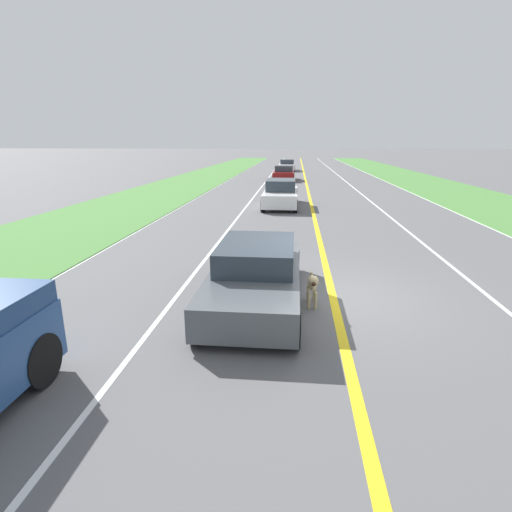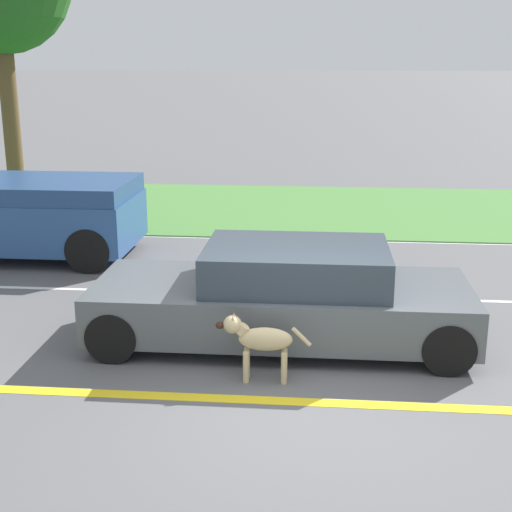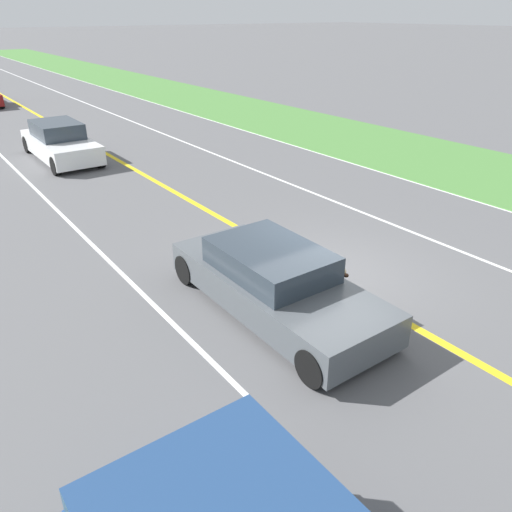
{
  "view_description": "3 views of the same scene",
  "coord_description": "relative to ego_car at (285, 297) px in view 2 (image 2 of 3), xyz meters",
  "views": [
    {
      "loc": [
        0.9,
        8.49,
        3.35
      ],
      "look_at": [
        1.63,
        1.09,
        1.21
      ],
      "focal_mm": 28.0,
      "sensor_mm": 36.0,
      "label": 1
    },
    {
      "loc": [
        -6.89,
        -0.05,
        3.53
      ],
      "look_at": [
        1.68,
        0.73,
        1.13
      ],
      "focal_mm": 50.0,
      "sensor_mm": 36.0,
      "label": 2
    },
    {
      "loc": [
        6.76,
        6.75,
        5.15
      ],
      "look_at": [
        1.71,
        -0.22,
        0.92
      ],
      "focal_mm": 35.0,
      "sensor_mm": 36.0,
      "label": 3
    }
  ],
  "objects": [
    {
      "name": "grass_verge_right",
      "position": [
        8.31,
        -0.36,
        -0.58
      ],
      "size": [
        6.0,
        160.0,
        0.03
      ],
      "primitive_type": "cube",
      "color": "#4C843D",
      "rests_on": "ground"
    },
    {
      "name": "centre_divider_line",
      "position": [
        -1.69,
        -0.36,
        -0.59
      ],
      "size": [
        0.18,
        160.0,
        0.01
      ],
      "primitive_type": "cube",
      "color": "yellow",
      "rests_on": "ground"
    },
    {
      "name": "ground_plane",
      "position": [
        -1.69,
        -0.36,
        -0.6
      ],
      "size": [
        400.0,
        400.0,
        0.0
      ],
      "primitive_type": "plane",
      "color": "#5B5B5E"
    },
    {
      "name": "lane_dash_same_dir",
      "position": [
        1.81,
        -0.36,
        -0.59
      ],
      "size": [
        0.1,
        160.0,
        0.01
      ],
      "primitive_type": "cube",
      "color": "white",
      "rests_on": "ground"
    },
    {
      "name": "lane_edge_line_right",
      "position": [
        5.31,
        -0.36,
        -0.59
      ],
      "size": [
        0.14,
        160.0,
        0.01
      ],
      "primitive_type": "cube",
      "color": "white",
      "rests_on": "ground"
    },
    {
      "name": "ego_car",
      "position": [
        0.0,
        0.0,
        0.0
      ],
      "size": [
        1.88,
        4.75,
        1.27
      ],
      "color": "#51565B",
      "rests_on": "ground"
    },
    {
      "name": "dog",
      "position": [
        -1.2,
        0.23,
        -0.1
      ],
      "size": [
        0.21,
        1.07,
        0.79
      ],
      "rotation": [
        0.0,
        0.0,
        0.01
      ],
      "color": "#D1B784",
      "rests_on": "ground"
    }
  ]
}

